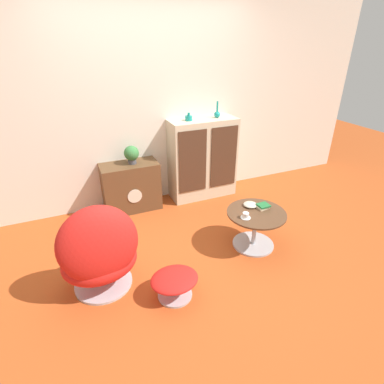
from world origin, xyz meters
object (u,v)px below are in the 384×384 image
(tv_console, at_px, (131,187))
(vase_leftmost, at_px, (189,118))
(ottoman, at_px, (175,281))
(book_stack, at_px, (263,206))
(vase_inner_left, at_px, (217,114))
(bowl, at_px, (250,205))
(coffee_table, at_px, (255,225))
(sideboard, at_px, (203,159))
(potted_plant, at_px, (132,154))
(egg_chair, at_px, (99,253))
(teacup, at_px, (246,216))

(tv_console, relative_size, vase_leftmost, 7.18)
(ottoman, height_order, book_stack, book_stack)
(vase_inner_left, distance_m, bowl, 1.40)
(coffee_table, height_order, vase_inner_left, vase_inner_left)
(sideboard, distance_m, book_stack, 1.27)
(potted_plant, xyz_separation_m, bowl, (0.99, -1.19, -0.33))
(vase_leftmost, bearing_deg, egg_chair, -136.15)
(sideboard, height_order, tv_console, sideboard)
(tv_console, bearing_deg, sideboard, -0.34)
(sideboard, distance_m, bowl, 1.19)
(sideboard, height_order, egg_chair, sideboard)
(ottoman, relative_size, teacup, 4.10)
(vase_leftmost, xyz_separation_m, book_stack, (0.32, -1.27, -0.70))
(vase_leftmost, height_order, vase_inner_left, vase_inner_left)
(book_stack, bearing_deg, potted_plant, 130.73)
(teacup, bearing_deg, coffee_table, 15.41)
(potted_plant, distance_m, teacup, 1.63)
(tv_console, bearing_deg, potted_plant, 0.45)
(vase_inner_left, height_order, bowl, vase_inner_left)
(tv_console, height_order, potted_plant, potted_plant)
(tv_console, xyz_separation_m, book_stack, (1.14, -1.27, 0.12))
(vase_leftmost, relative_size, book_stack, 0.72)
(vase_inner_left, bearing_deg, book_stack, -93.66)
(vase_inner_left, xyz_separation_m, potted_plant, (-1.17, 0.00, -0.39))
(ottoman, height_order, potted_plant, potted_plant)
(coffee_table, relative_size, bowl, 4.14)
(sideboard, bearing_deg, vase_inner_left, 1.10)
(sideboard, distance_m, vase_inner_left, 0.64)
(teacup, relative_size, book_stack, 0.74)
(tv_console, height_order, teacup, tv_console)
(tv_console, relative_size, ottoman, 1.71)
(sideboard, xyz_separation_m, coffee_table, (0.01, -1.32, -0.29))
(vase_inner_left, height_order, teacup, vase_inner_left)
(egg_chair, relative_size, vase_inner_left, 4.23)
(sideboard, relative_size, vase_inner_left, 5.22)
(tv_console, distance_m, book_stack, 1.71)
(ottoman, xyz_separation_m, potted_plant, (0.07, 1.67, 0.60))
(egg_chair, distance_m, ottoman, 0.69)
(potted_plant, relative_size, bowl, 1.53)
(sideboard, bearing_deg, potted_plant, 179.62)
(egg_chair, height_order, coffee_table, egg_chair)
(potted_plant, bearing_deg, tv_console, -179.55)
(vase_leftmost, bearing_deg, tv_console, 179.84)
(vase_inner_left, bearing_deg, ottoman, -126.66)
(sideboard, relative_size, potted_plant, 4.80)
(sideboard, relative_size, bowl, 7.34)
(ottoman, bearing_deg, egg_chair, 149.26)
(vase_leftmost, xyz_separation_m, teacup, (0.05, -1.37, -0.69))
(ottoman, bearing_deg, book_stack, 19.03)
(teacup, distance_m, bowl, 0.26)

